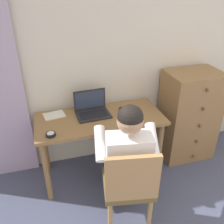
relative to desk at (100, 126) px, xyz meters
name	(u,v)px	position (x,y,z in m)	size (l,w,h in m)	color
wall_back	(139,54)	(0.54, 0.36, 0.63)	(4.80, 0.05, 2.50)	beige
desk	(100,126)	(0.00, 0.00, 0.00)	(1.30, 0.58, 0.73)	olive
dresser	(188,115)	(1.10, 0.07, -0.08)	(0.61, 0.49, 1.08)	olive
chair	(129,185)	(0.07, -0.72, -0.14)	(0.48, 0.47, 0.87)	brown
person_seated	(126,153)	(0.10, -0.54, 0.04)	(0.60, 0.63, 1.19)	#6B84AD
laptop	(92,109)	(-0.06, 0.10, 0.16)	(0.35, 0.27, 0.24)	#232326
computer_mouse	(122,109)	(0.26, 0.08, 0.13)	(0.06, 0.10, 0.03)	black
desk_clock	(51,134)	(-0.50, -0.20, 0.12)	(0.09, 0.09, 0.03)	black
notebook_pad	(54,115)	(-0.45, 0.16, 0.12)	(0.21, 0.15, 0.01)	silver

